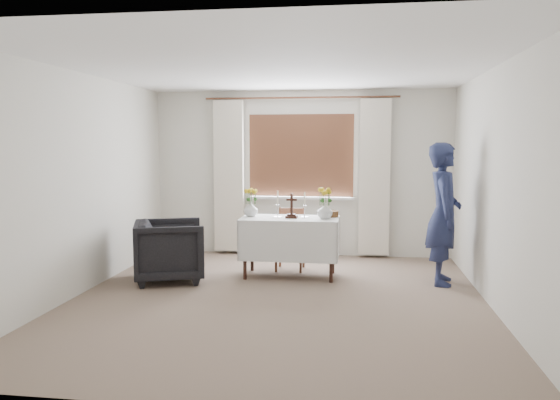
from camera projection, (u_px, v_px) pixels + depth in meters
The scene contains 12 objects.
ground at pixel (277, 300), 5.97m from camera, with size 5.00×5.00×0.00m, color gray.
altar_table at pixel (290, 247), 6.98m from camera, with size 1.24×0.64×0.76m, color white.
wooden_chair at pixel (290, 239), 7.35m from camera, with size 0.38×0.38×0.83m, color brown, non-canonical shape.
armchair at pixel (170, 250), 6.77m from camera, with size 0.81×0.84×0.76m, color black.
person at pixel (444, 214), 6.58m from camera, with size 0.63×0.41×1.72m, color navy.
radiator at pixel (300, 236), 8.32m from camera, with size 1.10×0.10×0.60m, color silver.
wooden_cross at pixel (292, 206), 6.90m from camera, with size 0.15×0.10×0.31m, color black, non-canonical shape.
candlestick_left at pixel (278, 204), 6.95m from camera, with size 0.10×0.10×0.34m, color white, non-canonical shape.
candlestick_right at pixel (305, 205), 6.94m from camera, with size 0.09×0.09×0.33m, color white, non-canonical shape.
flower_vase_left at pixel (251, 209), 7.06m from camera, with size 0.18×0.18×0.19m, color silver.
flower_vase_right at pixel (325, 211), 6.83m from camera, with size 0.19×0.19×0.20m, color silver.
wicker_basket at pixel (330, 214), 7.03m from camera, with size 0.21×0.21×0.08m, color brown.
Camera 1 is at (0.84, -5.76, 1.71)m, focal length 35.00 mm.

